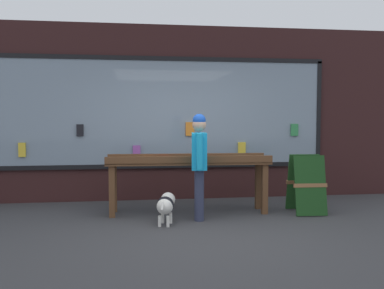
{
  "coord_description": "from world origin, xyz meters",
  "views": [
    {
      "loc": [
        -0.87,
        -5.59,
        1.52
      ],
      "look_at": [
        0.03,
        0.92,
        1.11
      ],
      "focal_mm": 40.0,
      "sensor_mm": 36.0,
      "label": 1
    }
  ],
  "objects_px": {
    "display_table_main": "(188,166)",
    "small_dog": "(166,205)",
    "sandwich_board_sign": "(306,184)",
    "person_browsing": "(199,159)"
  },
  "relations": [
    {
      "from": "small_dog",
      "to": "display_table_main",
      "type": "bearing_deg",
      "value": -15.87
    },
    {
      "from": "person_browsing",
      "to": "small_dog",
      "type": "xyz_separation_m",
      "value": [
        -0.51,
        -0.21,
        -0.63
      ]
    },
    {
      "from": "display_table_main",
      "to": "small_dog",
      "type": "height_order",
      "value": "display_table_main"
    },
    {
      "from": "small_dog",
      "to": "person_browsing",
      "type": "bearing_deg",
      "value": -52.56
    },
    {
      "from": "small_dog",
      "to": "sandwich_board_sign",
      "type": "xyz_separation_m",
      "value": [
        2.28,
        0.44,
        0.19
      ]
    },
    {
      "from": "display_table_main",
      "to": "small_dog",
      "type": "relative_size",
      "value": 4.6
    },
    {
      "from": "display_table_main",
      "to": "person_browsing",
      "type": "bearing_deg",
      "value": -78.23
    },
    {
      "from": "small_dog",
      "to": "sandwich_board_sign",
      "type": "relative_size",
      "value": 0.61
    },
    {
      "from": "display_table_main",
      "to": "person_browsing",
      "type": "relative_size",
      "value": 1.65
    },
    {
      "from": "display_table_main",
      "to": "sandwich_board_sign",
      "type": "distance_m",
      "value": 1.91
    }
  ]
}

